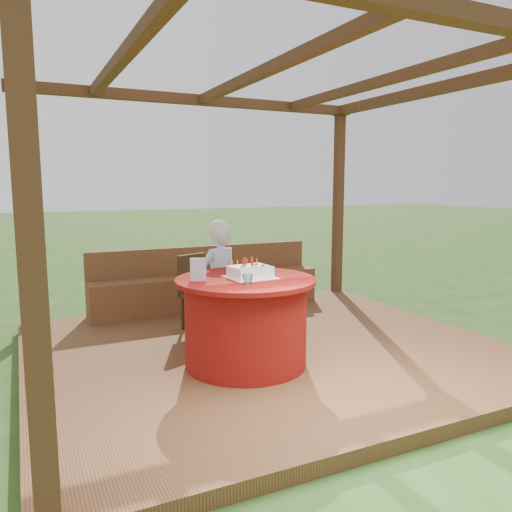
{
  "coord_description": "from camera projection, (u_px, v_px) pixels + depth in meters",
  "views": [
    {
      "loc": [
        -2.17,
        -4.3,
        1.73
      ],
      "look_at": [
        0.0,
        0.25,
        1.0
      ],
      "focal_mm": 35.0,
      "sensor_mm": 36.0,
      "label": 1
    }
  ],
  "objects": [
    {
      "name": "bench",
      "position": [
        208.0,
        288.0,
        6.49
      ],
      "size": [
        3.0,
        0.42,
        0.8
      ],
      "color": "brown",
      "rests_on": "deck"
    },
    {
      "name": "deck",
      "position": [
        267.0,
        352.0,
        5.01
      ],
      "size": [
        4.5,
        4.0,
        0.12
      ],
      "primitive_type": "cube",
      "color": "brown",
      "rests_on": "ground"
    },
    {
      "name": "gift_bag",
      "position": [
        198.0,
        269.0,
        4.26
      ],
      "size": [
        0.15,
        0.12,
        0.19
      ],
      "primitive_type": "cube",
      "rotation": [
        0.0,
        0.0,
        -0.31
      ],
      "color": "#C680B4",
      "rests_on": "table"
    },
    {
      "name": "elderly_woman",
      "position": [
        219.0,
        280.0,
        5.12
      ],
      "size": [
        0.5,
        0.4,
        1.25
      ],
      "color": "#ABD9FF",
      "rests_on": "deck"
    },
    {
      "name": "pergola",
      "position": [
        267.0,
        111.0,
        4.67
      ],
      "size": [
        4.5,
        4.0,
        2.72
      ],
      "color": "brown",
      "rests_on": "deck"
    },
    {
      "name": "chair",
      "position": [
        198.0,
        289.0,
        5.57
      ],
      "size": [
        0.49,
        0.49,
        0.83
      ],
      "color": "#382412",
      "rests_on": "deck"
    },
    {
      "name": "drinking_glass",
      "position": [
        248.0,
        279.0,
        4.09
      ],
      "size": [
        0.11,
        0.11,
        0.08
      ],
      "primitive_type": "imported",
      "rotation": [
        0.0,
        0.0,
        -0.21
      ],
      "color": "white",
      "rests_on": "table"
    },
    {
      "name": "ground",
      "position": [
        267.0,
        357.0,
        5.01
      ],
      "size": [
        60.0,
        60.0,
        0.0
      ],
      "primitive_type": "plane",
      "color": "#2A501A",
      "rests_on": "ground"
    },
    {
      "name": "table",
      "position": [
        246.0,
        321.0,
        4.43
      ],
      "size": [
        1.23,
        1.23,
        0.79
      ],
      "color": "maroon",
      "rests_on": "deck"
    },
    {
      "name": "birthday_cake",
      "position": [
        250.0,
        272.0,
        4.39
      ],
      "size": [
        0.42,
        0.42,
        0.18
      ],
      "color": "white",
      "rests_on": "table"
    }
  ]
}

